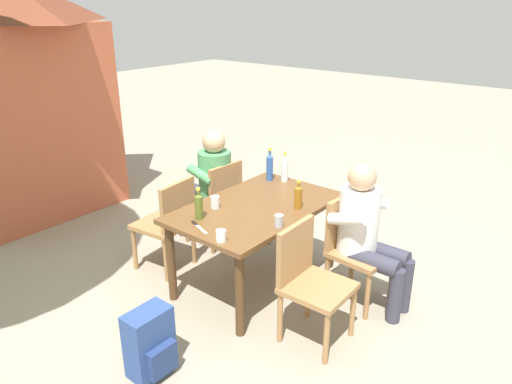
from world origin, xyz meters
TOP-DOWN VIEW (x-y plane):
  - ground_plane at (0.00, 0.00)m, footprint 24.00×24.00m
  - dining_table at (0.00, 0.00)m, footprint 1.43×0.89m
  - chair_near_right at (0.33, -0.75)m, footprint 0.47×0.47m
  - chair_far_right at (0.32, 0.75)m, footprint 0.46×0.46m
  - chair_far_left at (-0.31, 0.75)m, footprint 0.49×0.49m
  - chair_near_left at (-0.32, -0.75)m, footprint 0.45×0.45m
  - person_in_white_shirt at (0.32, -0.86)m, footprint 0.47×0.61m
  - person_in_plaid_shirt at (0.32, 0.86)m, footprint 0.47×0.61m
  - bottle_amber at (0.18, -0.30)m, footprint 0.06×0.06m
  - bottle_blue at (0.55, 0.29)m, footprint 0.06×0.06m
  - bottle_olive at (-0.48, 0.18)m, footprint 0.06×0.06m
  - bottle_clear at (0.61, 0.16)m, footprint 0.06×0.06m
  - cup_white at (-0.65, -0.21)m, footprint 0.07×0.07m
  - cup_steel at (-0.20, -0.39)m, footprint 0.07×0.07m
  - cup_glass at (-0.25, 0.23)m, footprint 0.07×0.07m
  - table_knife at (-0.59, 0.08)m, footprint 0.10×0.23m
  - backpack_by_near_side at (-1.30, -0.17)m, footprint 0.30×0.24m
  - brick_kiosk at (-0.35, 3.26)m, footprint 1.92×1.91m

SIDE VIEW (x-z plane):
  - ground_plane at x=0.00m, z-range 0.00..0.00m
  - backpack_by_near_side at x=-1.30m, z-range -0.01..0.46m
  - chair_near_right at x=0.33m, z-range 0.05..0.92m
  - chair_far_right at x=0.32m, z-range 0.05..0.92m
  - chair_far_left at x=-0.31m, z-range 0.05..0.92m
  - chair_near_left at x=-0.32m, z-range 0.05..0.92m
  - dining_table at x=0.00m, z-range 0.27..1.00m
  - person_in_white_shirt at x=0.32m, z-range 0.07..1.25m
  - person_in_plaid_shirt at x=0.32m, z-range 0.07..1.25m
  - table_knife at x=-0.59m, z-range 0.73..0.74m
  - cup_white at x=-0.65m, z-range 0.73..0.82m
  - cup_steel at x=-0.20m, z-range 0.73..0.83m
  - cup_glass at x=-0.25m, z-range 0.73..0.83m
  - bottle_amber at x=0.18m, z-range 0.72..0.96m
  - bottle_olive at x=-0.48m, z-range 0.71..0.97m
  - bottle_clear at x=0.61m, z-range 0.71..1.00m
  - bottle_blue at x=0.55m, z-range 0.71..1.02m
  - brick_kiosk at x=-0.35m, z-range 0.07..2.71m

